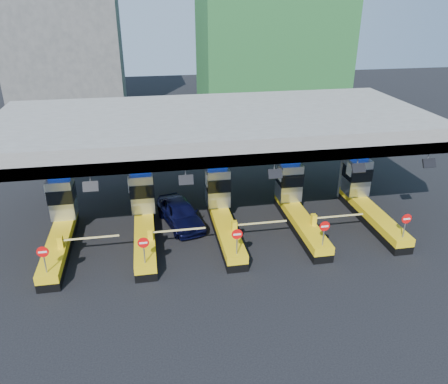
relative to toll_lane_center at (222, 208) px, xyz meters
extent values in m
plane|color=black|center=(0.00, -0.28, -1.40)|extent=(120.00, 120.00, 0.00)
cube|color=slate|center=(0.00, 2.72, 4.85)|extent=(28.00, 12.00, 1.50)
cube|color=#4C4C49|center=(0.00, -2.98, 4.45)|extent=(28.00, 0.60, 0.70)
cube|color=slate|center=(-10.00, 2.72, 1.35)|extent=(1.00, 1.00, 5.50)
cube|color=slate|center=(0.00, 2.72, 1.35)|extent=(1.00, 1.00, 5.50)
cube|color=slate|center=(10.00, 2.72, 1.35)|extent=(1.00, 1.00, 5.50)
cylinder|color=slate|center=(-7.50, -2.98, 3.85)|extent=(0.06, 0.06, 0.50)
cube|color=black|center=(-7.50, -3.18, 3.50)|extent=(0.80, 0.38, 0.54)
cylinder|color=slate|center=(-2.50, -2.98, 3.85)|extent=(0.06, 0.06, 0.50)
cube|color=black|center=(-2.50, -3.18, 3.50)|extent=(0.80, 0.38, 0.54)
cylinder|color=slate|center=(2.50, -2.98, 3.85)|extent=(0.06, 0.06, 0.50)
cube|color=black|center=(2.50, -3.18, 3.50)|extent=(0.80, 0.38, 0.54)
cylinder|color=slate|center=(7.50, -2.98, 3.85)|extent=(0.06, 0.06, 0.50)
cube|color=black|center=(7.50, -3.18, 3.50)|extent=(0.80, 0.38, 0.54)
cylinder|color=slate|center=(12.00, -2.98, 3.85)|extent=(0.06, 0.06, 0.50)
cube|color=black|center=(12.00, -3.18, 3.50)|extent=(0.80, 0.38, 0.54)
cube|color=black|center=(-10.00, -1.28, -1.15)|extent=(1.20, 8.00, 0.50)
cube|color=#E5B70C|center=(-10.00, -1.28, -0.65)|extent=(1.20, 8.00, 0.50)
cube|color=#9EA3A8|center=(-10.00, 1.52, 0.90)|extent=(1.50, 1.50, 2.60)
cube|color=black|center=(-10.00, 1.50, 1.20)|extent=(1.56, 1.56, 0.90)
cube|color=#0C2DBF|center=(-10.00, 1.52, 2.48)|extent=(1.30, 0.35, 0.55)
cube|color=white|center=(-10.80, 1.22, 1.60)|extent=(0.06, 0.70, 0.90)
cylinder|color=slate|center=(-10.00, -4.88, 0.25)|extent=(0.07, 0.07, 1.30)
cylinder|color=red|center=(-10.00, -4.91, 0.85)|extent=(0.60, 0.04, 0.60)
cube|color=white|center=(-10.00, -4.93, 0.85)|extent=(0.42, 0.02, 0.10)
cube|color=#E5B70C|center=(-9.65, -2.48, -0.05)|extent=(0.30, 0.35, 0.70)
cube|color=white|center=(-8.00, -2.48, 0.05)|extent=(3.20, 0.08, 0.08)
cube|color=black|center=(-5.00, -1.28, -1.15)|extent=(1.20, 8.00, 0.50)
cube|color=#E5B70C|center=(-5.00, -1.28, -0.65)|extent=(1.20, 8.00, 0.50)
cube|color=#9EA3A8|center=(-5.00, 1.52, 0.90)|extent=(1.50, 1.50, 2.60)
cube|color=black|center=(-5.00, 1.50, 1.20)|extent=(1.56, 1.56, 0.90)
cube|color=#0C2DBF|center=(-5.00, 1.52, 2.48)|extent=(1.30, 0.35, 0.55)
cube|color=white|center=(-5.80, 1.22, 1.60)|extent=(0.06, 0.70, 0.90)
cylinder|color=slate|center=(-5.00, -4.88, 0.25)|extent=(0.07, 0.07, 1.30)
cylinder|color=red|center=(-5.00, -4.91, 0.85)|extent=(0.60, 0.04, 0.60)
cube|color=white|center=(-5.00, -4.93, 0.85)|extent=(0.42, 0.02, 0.10)
cube|color=#E5B70C|center=(-4.65, -2.48, -0.05)|extent=(0.30, 0.35, 0.70)
cube|color=white|center=(-3.00, -2.48, 0.05)|extent=(3.20, 0.08, 0.08)
cube|color=black|center=(0.00, -1.28, -1.15)|extent=(1.20, 8.00, 0.50)
cube|color=#E5B70C|center=(0.00, -1.28, -0.65)|extent=(1.20, 8.00, 0.50)
cube|color=#9EA3A8|center=(0.00, 1.52, 0.90)|extent=(1.50, 1.50, 2.60)
cube|color=black|center=(0.00, 1.50, 1.20)|extent=(1.56, 1.56, 0.90)
cube|color=#0C2DBF|center=(0.00, 1.52, 2.48)|extent=(1.30, 0.35, 0.55)
cube|color=white|center=(-0.80, 1.22, 1.60)|extent=(0.06, 0.70, 0.90)
cylinder|color=slate|center=(0.00, -4.88, 0.25)|extent=(0.07, 0.07, 1.30)
cylinder|color=red|center=(0.00, -4.91, 0.85)|extent=(0.60, 0.04, 0.60)
cube|color=white|center=(0.00, -4.93, 0.85)|extent=(0.42, 0.02, 0.10)
cube|color=#E5B70C|center=(0.35, -2.48, -0.05)|extent=(0.30, 0.35, 0.70)
cube|color=white|center=(2.00, -2.48, 0.05)|extent=(3.20, 0.08, 0.08)
cube|color=black|center=(5.00, -1.28, -1.15)|extent=(1.20, 8.00, 0.50)
cube|color=#E5B70C|center=(5.00, -1.28, -0.65)|extent=(1.20, 8.00, 0.50)
cube|color=#9EA3A8|center=(5.00, 1.52, 0.90)|extent=(1.50, 1.50, 2.60)
cube|color=black|center=(5.00, 1.50, 1.20)|extent=(1.56, 1.56, 0.90)
cube|color=#0C2DBF|center=(5.00, 1.52, 2.48)|extent=(1.30, 0.35, 0.55)
cube|color=white|center=(4.20, 1.22, 1.60)|extent=(0.06, 0.70, 0.90)
cylinder|color=slate|center=(5.00, -4.88, 0.25)|extent=(0.07, 0.07, 1.30)
cylinder|color=red|center=(5.00, -4.91, 0.85)|extent=(0.60, 0.04, 0.60)
cube|color=white|center=(5.00, -4.93, 0.85)|extent=(0.42, 0.02, 0.10)
cube|color=#E5B70C|center=(5.35, -2.48, -0.05)|extent=(0.30, 0.35, 0.70)
cube|color=white|center=(7.00, -2.48, 0.05)|extent=(3.20, 0.08, 0.08)
cube|color=black|center=(10.00, -1.28, -1.15)|extent=(1.20, 8.00, 0.50)
cube|color=#E5B70C|center=(10.00, -1.28, -0.65)|extent=(1.20, 8.00, 0.50)
cube|color=#9EA3A8|center=(10.00, 1.52, 0.90)|extent=(1.50, 1.50, 2.60)
cube|color=black|center=(10.00, 1.50, 1.20)|extent=(1.56, 1.56, 0.90)
cube|color=#0C2DBF|center=(10.00, 1.52, 2.48)|extent=(1.30, 0.35, 0.55)
cube|color=white|center=(9.20, 1.22, 1.60)|extent=(0.06, 0.70, 0.90)
cylinder|color=slate|center=(10.00, -4.88, 0.25)|extent=(0.07, 0.07, 1.30)
cylinder|color=red|center=(10.00, -4.91, 0.85)|extent=(0.60, 0.04, 0.60)
cube|color=white|center=(10.00, -4.93, 0.85)|extent=(0.42, 0.02, 0.10)
cube|color=#E5B70C|center=(10.35, -2.48, -0.05)|extent=(0.30, 0.35, 0.70)
cube|color=white|center=(12.00, -2.48, 0.05)|extent=(3.20, 0.08, 0.08)
cube|color=#4C4C49|center=(-14.00, 35.72, 7.60)|extent=(14.00, 10.00, 18.00)
imported|color=black|center=(-2.63, 0.87, -0.53)|extent=(3.31, 5.42, 1.72)
camera|label=1|loc=(-4.33, -24.94, 12.69)|focal=35.00mm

